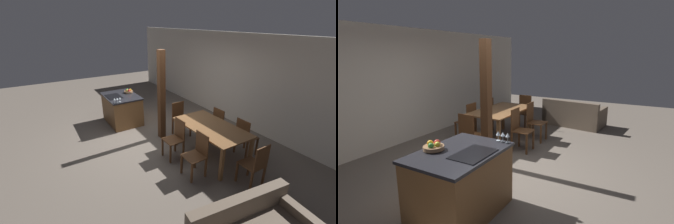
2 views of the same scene
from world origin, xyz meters
TOP-DOWN VIEW (x-y plane):
  - ground_plane at (0.00, 0.00)m, footprint 16.00×16.00m
  - wall_back at (0.00, 2.82)m, footprint 11.20×0.08m
  - kitchen_island at (-1.42, -0.25)m, footprint 1.28×0.93m
  - fruit_bowl at (-1.56, 0.05)m, footprint 0.27×0.27m
  - wine_glass_near at (-0.85, -0.64)m, footprint 0.06×0.06m
  - wine_glass_middle at (-0.85, -0.57)m, footprint 0.06×0.06m
  - wine_glass_far at (-0.85, -0.49)m, footprint 0.06×0.06m
  - dining_table at (1.47, 0.83)m, footprint 1.77×0.97m
  - dining_chair_near_left at (1.07, 0.12)m, footprint 0.40×0.40m
  - dining_chair_near_right at (1.87, 0.12)m, footprint 0.40×0.40m
  - dining_chair_far_left at (1.07, 1.54)m, footprint 0.40×0.40m
  - dining_chair_far_right at (1.87, 1.54)m, footprint 0.40×0.40m
  - dining_chair_head_end at (0.21, 0.83)m, footprint 0.40×0.40m
  - dining_chair_foot_end at (2.73, 0.83)m, footprint 0.40×0.40m
  - couch at (3.72, -0.36)m, footprint 1.13×1.77m
  - timber_post at (0.07, 0.32)m, footprint 0.16×0.16m

SIDE VIEW (x-z plane):
  - ground_plane at x=0.00m, z-range 0.00..0.00m
  - couch at x=3.72m, z-range -0.12..0.66m
  - kitchen_island at x=-1.42m, z-range 0.00..0.89m
  - dining_chair_near_left at x=1.07m, z-range 0.02..0.96m
  - dining_chair_near_right at x=1.87m, z-range 0.02..0.96m
  - dining_chair_far_left at x=1.07m, z-range 0.02..0.96m
  - dining_chair_far_right at x=1.87m, z-range 0.02..0.96m
  - dining_chair_head_end at x=0.21m, z-range 0.02..0.96m
  - dining_chair_foot_end at x=2.73m, z-range 0.02..0.96m
  - dining_table at x=1.47m, z-range 0.29..1.06m
  - fruit_bowl at x=-1.56m, z-range 0.88..1.00m
  - wine_glass_near at x=-0.85m, z-range 0.93..1.07m
  - wine_glass_middle at x=-0.85m, z-range 0.93..1.07m
  - wine_glass_far at x=-0.85m, z-range 0.93..1.07m
  - timber_post at x=0.07m, z-range 0.00..2.36m
  - wall_back at x=0.00m, z-range 0.00..2.70m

